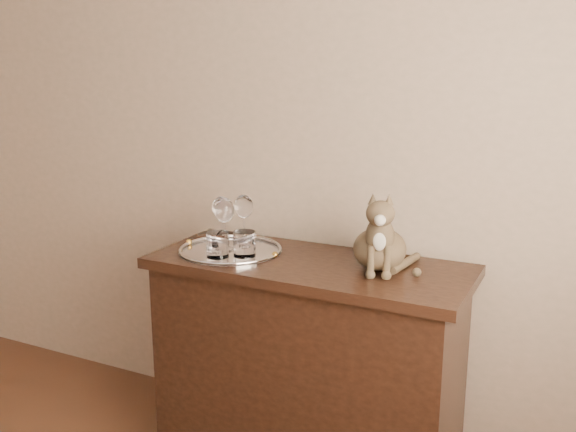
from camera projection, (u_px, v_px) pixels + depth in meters
name	position (u px, v px, depth m)	size (l,w,h in m)	color
wall_back	(214.00, 115.00, 2.80)	(4.00, 0.10, 2.70)	tan
sideboard	(308.00, 366.00, 2.48)	(1.20, 0.50, 0.85)	black
tray	(231.00, 252.00, 2.50)	(0.40, 0.40, 0.01)	silver
wine_glass_a	(221.00, 220.00, 2.58)	(0.07, 0.07, 0.19)	silver
wine_glass_b	(244.00, 219.00, 2.57)	(0.08, 0.08, 0.20)	white
wine_glass_d	(224.00, 224.00, 2.49)	(0.08, 0.08, 0.21)	white
tumbler_a	(245.00, 244.00, 2.42)	(0.08, 0.08, 0.10)	silver
tumbler_b	(217.00, 245.00, 2.41)	(0.09, 0.09, 0.10)	white
cat	(380.00, 229.00, 2.27)	(0.29, 0.27, 0.29)	#4C3D2D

